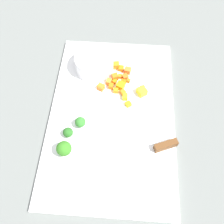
# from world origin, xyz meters

# --- Properties ---
(ground_plane) EXTENTS (4.00, 4.00, 0.00)m
(ground_plane) POSITION_xyz_m (0.00, 0.00, 0.00)
(ground_plane) COLOR slate
(cutting_board) EXTENTS (0.50, 0.32, 0.01)m
(cutting_board) POSITION_xyz_m (0.00, 0.00, 0.01)
(cutting_board) COLOR white
(cutting_board) RESTS_ON ground_plane
(prep_bowl) EXTENTS (0.11, 0.11, 0.05)m
(prep_bowl) POSITION_xyz_m (0.15, 0.06, 0.04)
(prep_bowl) COLOR white
(prep_bowl) RESTS_ON cutting_board
(chef_knife) EXTENTS (0.15, 0.32, 0.02)m
(chef_knife) POSITION_xyz_m (-0.11, -0.06, 0.02)
(chef_knife) COLOR silver
(chef_knife) RESTS_ON cutting_board
(carrot_dice_0) EXTENTS (0.02, 0.01, 0.01)m
(carrot_dice_0) POSITION_xyz_m (0.10, -0.00, 0.02)
(carrot_dice_0) COLOR orange
(carrot_dice_0) RESTS_ON cutting_board
(carrot_dice_1) EXTENTS (0.02, 0.02, 0.02)m
(carrot_dice_1) POSITION_xyz_m (0.14, -0.03, 0.02)
(carrot_dice_1) COLOR orange
(carrot_dice_1) RESTS_ON cutting_board
(carrot_dice_2) EXTENTS (0.02, 0.02, 0.01)m
(carrot_dice_2) POSITION_xyz_m (0.10, -0.03, 0.02)
(carrot_dice_2) COLOR orange
(carrot_dice_2) RESTS_ON cutting_board
(carrot_dice_3) EXTENTS (0.01, 0.01, 0.01)m
(carrot_dice_3) POSITION_xyz_m (0.12, -0.01, 0.02)
(carrot_dice_3) COLOR orange
(carrot_dice_3) RESTS_ON cutting_board
(carrot_dice_4) EXTENTS (0.02, 0.02, 0.01)m
(carrot_dice_4) POSITION_xyz_m (0.12, -0.03, 0.02)
(carrot_dice_4) COLOR orange
(carrot_dice_4) RESTS_ON cutting_board
(carrot_dice_5) EXTENTS (0.02, 0.02, 0.02)m
(carrot_dice_5) POSITION_xyz_m (0.12, 0.00, 0.02)
(carrot_dice_5) COLOR orange
(carrot_dice_5) RESTS_ON cutting_board
(carrot_dice_6) EXTENTS (0.02, 0.02, 0.01)m
(carrot_dice_6) POSITION_xyz_m (0.15, -0.02, 0.02)
(carrot_dice_6) COLOR orange
(carrot_dice_6) RESTS_ON cutting_board
(carrot_dice_7) EXTENTS (0.02, 0.02, 0.01)m
(carrot_dice_7) POSITION_xyz_m (0.07, -0.02, 0.02)
(carrot_dice_7) COLOR orange
(carrot_dice_7) RESTS_ON cutting_board
(carrot_dice_8) EXTENTS (0.01, 0.01, 0.01)m
(carrot_dice_8) POSITION_xyz_m (0.07, -0.01, 0.02)
(carrot_dice_8) COLOR orange
(carrot_dice_8) RESTS_ON cutting_board
(carrot_dice_9) EXTENTS (0.01, 0.01, 0.01)m
(carrot_dice_9) POSITION_xyz_m (0.11, -0.04, 0.02)
(carrot_dice_9) COLOR orange
(carrot_dice_9) RESTS_ON cutting_board
(carrot_dice_10) EXTENTS (0.02, 0.02, 0.02)m
(carrot_dice_10) POSITION_xyz_m (0.08, 0.04, 0.02)
(carrot_dice_10) COLOR orange
(carrot_dice_10) RESTS_ON cutting_board
(carrot_dice_11) EXTENTS (0.02, 0.02, 0.02)m
(carrot_dice_11) POSITION_xyz_m (0.10, 0.02, 0.02)
(carrot_dice_11) COLOR orange
(carrot_dice_11) RESTS_ON cutting_board
(carrot_dice_12) EXTENTS (0.02, 0.01, 0.01)m
(carrot_dice_12) POSITION_xyz_m (0.08, 0.01, 0.02)
(carrot_dice_12) COLOR orange
(carrot_dice_12) RESTS_ON cutting_board
(carrot_dice_13) EXTENTS (0.02, 0.02, 0.02)m
(carrot_dice_13) POSITION_xyz_m (0.16, -0.00, 0.02)
(carrot_dice_13) COLOR orange
(carrot_dice_13) RESTS_ON cutting_board
(pepper_dice_0) EXTENTS (0.03, 0.03, 0.02)m
(pepper_dice_0) POSITION_xyz_m (0.07, -0.08, 0.02)
(pepper_dice_0) COLOR yellow
(pepper_dice_0) RESTS_ON cutting_board
(pepper_dice_1) EXTENTS (0.02, 0.01, 0.01)m
(pepper_dice_1) POSITION_xyz_m (0.05, -0.03, 0.02)
(pepper_dice_1) COLOR yellow
(pepper_dice_1) RESTS_ON cutting_board
(pepper_dice_2) EXTENTS (0.02, 0.02, 0.01)m
(pepper_dice_2) POSITION_xyz_m (0.03, -0.04, 0.02)
(pepper_dice_2) COLOR yellow
(pepper_dice_2) RESTS_ON cutting_board
(pepper_dice_3) EXTENTS (0.03, 0.03, 0.02)m
(pepper_dice_3) POSITION_xyz_m (0.09, -0.02, 0.02)
(pepper_dice_3) COLOR yellow
(pepper_dice_3) RESTS_ON cutting_board
(pepper_dice_4) EXTENTS (0.02, 0.02, 0.01)m
(pepper_dice_4) POSITION_xyz_m (0.08, -0.08, 0.02)
(pepper_dice_4) COLOR yellow
(pepper_dice_4) RESTS_ON cutting_board
(broccoli_floret_0) EXTENTS (0.03, 0.03, 0.03)m
(broccoli_floret_0) POSITION_xyz_m (-0.04, 0.08, 0.03)
(broccoli_floret_0) COLOR #89BF68
(broccoli_floret_0) RESTS_ON cutting_board
(broccoli_floret_1) EXTENTS (0.02, 0.02, 0.03)m
(broccoli_floret_1) POSITION_xyz_m (-0.07, 0.10, 0.03)
(broccoli_floret_1) COLOR #98B054
(broccoli_floret_1) RESTS_ON cutting_board
(broccoli_floret_2) EXTENTS (0.04, 0.04, 0.04)m
(broccoli_floret_2) POSITION_xyz_m (-0.11, 0.10, 0.04)
(broccoli_floret_2) COLOR #81BA57
(broccoli_floret_2) RESTS_ON cutting_board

